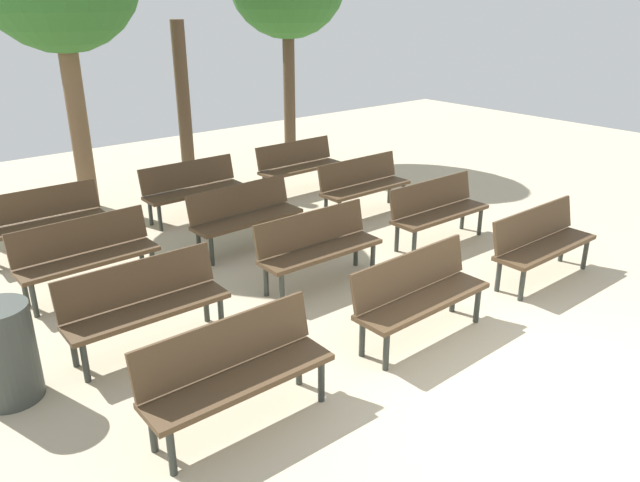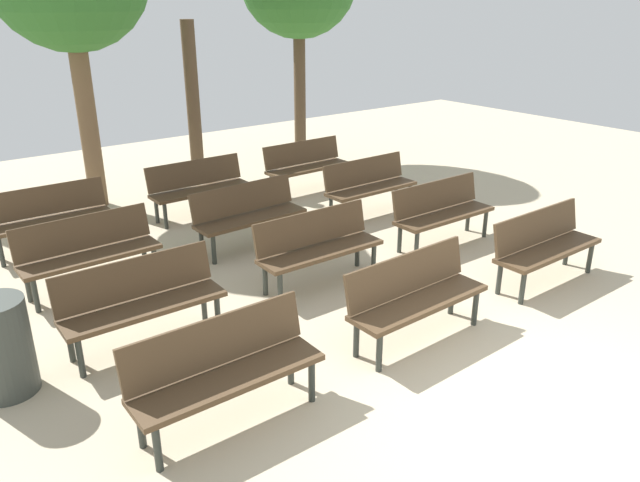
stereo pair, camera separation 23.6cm
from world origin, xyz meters
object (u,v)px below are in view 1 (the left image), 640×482
at_px(bench_r2_c1, 245,213).
at_px(bench_r3_c1, 193,186).
at_px(bench_r2_c2, 363,183).
at_px(bench_r3_c2, 299,163).
at_px(bench_r0_c2, 541,240).
at_px(bench_r1_c1, 318,244).
at_px(bench_r2_c0, 86,252).
at_px(bench_r3_c0, 42,218).
at_px(trash_bin, 5,353).
at_px(bench_r1_c0, 144,301).
at_px(tree_2, 184,104).
at_px(bench_r0_c0, 235,368).
at_px(bench_r0_c1, 419,291).
at_px(bench_r1_c2, 437,208).

bearing_deg(bench_r2_c1, bench_r3_c1, 86.05).
height_order(bench_r2_c2, bench_r3_c2, same).
xyz_separation_m(bench_r0_c2, bench_r2_c1, (-2.25, 3.16, 0.00)).
bearing_deg(bench_r2_c1, bench_r1_c1, -89.73).
height_order(bench_r2_c0, bench_r3_c0, same).
xyz_separation_m(bench_r2_c1, trash_bin, (-3.48, -1.62, -0.06)).
bearing_deg(bench_r1_c0, bench_r1_c1, 2.65).
relative_size(bench_r2_c2, tree_2, 0.55).
bearing_deg(bench_r0_c2, bench_r0_c0, 179.85).
relative_size(bench_r3_c1, bench_r3_c2, 1.00).
xyz_separation_m(bench_r2_c1, bench_r3_c0, (-2.21, 1.56, 0.00)).
bearing_deg(bench_r3_c1, bench_r0_c0, -114.84).
distance_m(bench_r0_c0, tree_2, 7.38).
bearing_deg(bench_r0_c1, bench_r3_c2, 64.68).
height_order(bench_r3_c1, bench_r3_c2, same).
distance_m(bench_r2_c1, bench_r3_c1, 1.59).
bearing_deg(bench_r0_c2, bench_r3_c0, 133.52).
relative_size(bench_r2_c2, bench_r3_c1, 1.00).
height_order(bench_r2_c2, tree_2, tree_2).
height_order(bench_r2_c1, bench_r3_c1, same).
height_order(bench_r3_c0, bench_r3_c2, same).
xyz_separation_m(tree_2, trash_bin, (-4.47, -5.11, -1.00)).
bearing_deg(bench_r3_c2, bench_r2_c2, -88.82).
xyz_separation_m(bench_r2_c1, tree_2, (0.99, 3.49, 0.95)).
relative_size(bench_r1_c2, bench_r2_c1, 0.99).
relative_size(bench_r0_c2, bench_r3_c2, 1.00).
distance_m(bench_r1_c0, trash_bin, 1.29).
xyz_separation_m(bench_r0_c0, bench_r3_c2, (4.34, 4.78, 0.00)).
bearing_deg(bench_r1_c0, bench_r2_c2, 20.94).
bearing_deg(bench_r1_c0, bench_r3_c2, 37.33).
bearing_deg(bench_r3_c2, bench_r0_c1, -114.94).
bearing_deg(tree_2, bench_r3_c0, -148.96).
bearing_deg(bench_r2_c1, bench_r0_c0, -125.92).
distance_m(bench_r1_c2, bench_r2_c1, 2.69).
relative_size(bench_r2_c1, tree_2, 0.56).
xyz_separation_m(bench_r1_c1, bench_r3_c2, (2.16, 3.17, 0.00)).
height_order(bench_r1_c0, bench_r1_c1, same).
relative_size(bench_r0_c1, bench_r1_c0, 1.00).
bearing_deg(bench_r2_c0, bench_r0_c0, -89.68).
height_order(bench_r1_c1, bench_r2_c2, same).
relative_size(bench_r1_c0, bench_r3_c0, 1.00).
height_order(bench_r0_c2, bench_r1_c0, same).
height_order(bench_r1_c0, bench_r1_c2, same).
height_order(bench_r0_c1, bench_r1_c1, same).
height_order(bench_r1_c2, bench_r2_c2, same).
height_order(bench_r0_c1, bench_r2_c2, same).
bearing_deg(bench_r1_c2, bench_r3_c0, 145.57).
bearing_deg(bench_r3_c2, bench_r2_c0, -160.09).
relative_size(bench_r2_c1, bench_r2_c2, 1.01).
xyz_separation_m(bench_r0_c0, trash_bin, (-1.35, 1.52, -0.06)).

